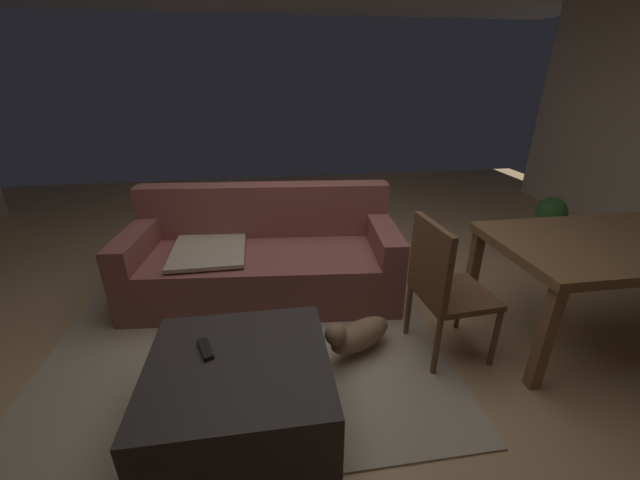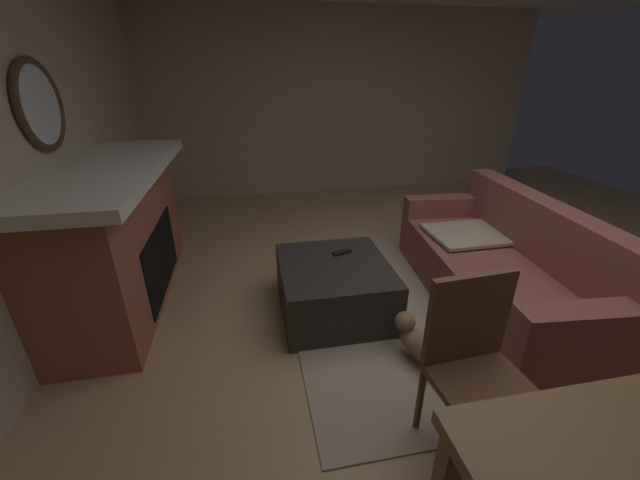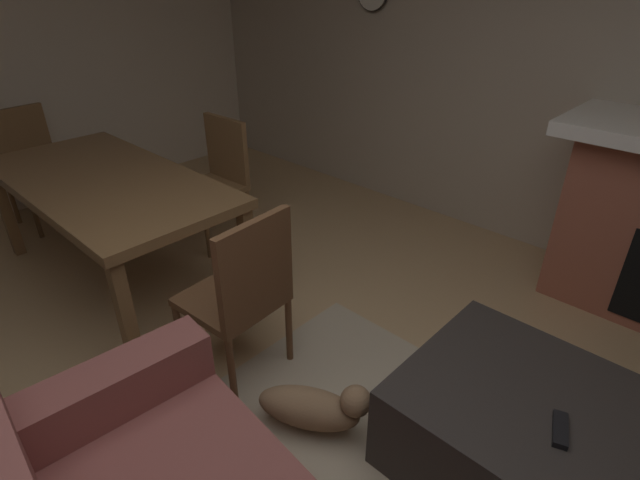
{
  "view_description": "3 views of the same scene",
  "coord_description": "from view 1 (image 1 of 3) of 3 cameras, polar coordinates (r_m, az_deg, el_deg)",
  "views": [
    {
      "loc": [
        -0.33,
        -2.29,
        1.7
      ],
      "look_at": [
        -0.1,
        -0.72,
        1.01
      ],
      "focal_mm": 20.99,
      "sensor_mm": 36.0,
      "label": 1
    },
    {
      "loc": [
        1.93,
        -1.39,
        1.78
      ],
      "look_at": [
        0.22,
        -1.06,
        0.98
      ],
      "focal_mm": 20.83,
      "sensor_mm": 36.0,
      "label": 2
    },
    {
      "loc": [
        -0.87,
        0.75,
        1.88
      ],
      "look_at": [
        0.6,
        -0.81,
        0.69
      ],
      "focal_mm": 27.31,
      "sensor_mm": 36.0,
      "label": 3
    }
  ],
  "objects": [
    {
      "name": "area_rug",
      "position": [
        2.73,
        -10.95,
        -15.36
      ],
      "size": [
        2.6,
        2.0,
        0.01
      ],
      "primitive_type": "cube",
      "color": "tan",
      "rests_on": "ground"
    },
    {
      "name": "floor",
      "position": [
        2.87,
        -0.27,
        -12.77
      ],
      "size": [
        9.18,
        9.18,
        0.0
      ],
      "primitive_type": "plane",
      "color": "tan"
    },
    {
      "name": "dining_chair_west",
      "position": [
        2.46,
        18.22,
        -6.27
      ],
      "size": [
        0.47,
        0.47,
        0.93
      ],
      "color": "brown",
      "rests_on": "ground"
    },
    {
      "name": "dining_table",
      "position": [
        3.23,
        40.39,
        -0.97
      ],
      "size": [
        1.9,
        0.91,
        0.74
      ],
      "color": "brown",
      "rests_on": "ground"
    },
    {
      "name": "couch",
      "position": [
        3.16,
        -8.55,
        -2.81
      ],
      "size": [
        2.2,
        1.07,
        0.87
      ],
      "color": "#8C4C47",
      "rests_on": "ground"
    },
    {
      "name": "potted_plant",
      "position": [
        5.02,
        31.73,
        3.33
      ],
      "size": [
        0.32,
        0.32,
        0.46
      ],
      "color": "beige",
      "rests_on": "ground"
    },
    {
      "name": "tv_remote",
      "position": [
        2.05,
        -17.05,
        -15.63
      ],
      "size": [
        0.1,
        0.17,
        0.02
      ],
      "primitive_type": "cube",
      "rotation": [
        0.0,
        0.0,
        0.34
      ],
      "color": "black",
      "rests_on": "ottoman_coffee_table"
    },
    {
      "name": "ottoman_coffee_table",
      "position": [
        2.11,
        -11.9,
        -21.95
      ],
      "size": [
        0.9,
        0.83,
        0.43
      ],
      "primitive_type": "cube",
      "color": "#2D2826",
      "rests_on": "ground"
    },
    {
      "name": "small_dog",
      "position": [
        2.53,
        5.7,
        -14.18
      ],
      "size": [
        0.51,
        0.39,
        0.27
      ],
      "color": "#8C6B4C",
      "rests_on": "ground"
    }
  ]
}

